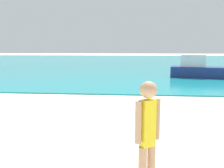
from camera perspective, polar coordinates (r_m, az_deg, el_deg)
water at (r=40.88m, az=4.11°, el=5.33°), size 160.00×60.00×0.06m
person_standing at (r=3.31m, az=8.15°, el=-11.79°), size 0.33×0.26×1.67m
boat_near at (r=18.39m, az=20.10°, el=3.12°), size 4.82×2.50×1.57m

